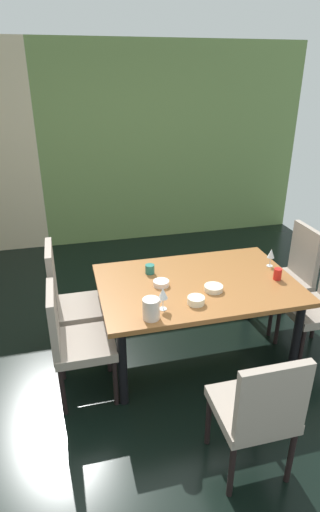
{
  "coord_description": "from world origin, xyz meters",
  "views": [
    {
      "loc": [
        -0.59,
        -2.71,
        2.3
      ],
      "look_at": [
        0.16,
        0.31,
        0.85
      ],
      "focal_mm": 28.0,
      "sensor_mm": 36.0,
      "label": 1
    }
  ],
  "objects_px": {
    "chair_right_far": "(291,272)",
    "cup_near_window": "(278,274)",
    "dining_table": "(197,290)",
    "wine_glass_front": "(163,294)",
    "wine_glass_west": "(271,254)",
    "pitcher_near_shelf": "(151,309)",
    "chair_head_near": "(258,409)",
    "serving_bowl_east": "(196,300)",
    "cup_south": "(150,269)",
    "serving_bowl_rear": "(161,283)",
    "chair_left_far": "(68,298)",
    "serving_bowl_left": "(214,288)",
    "chair_left_near": "(73,338)"
  },
  "relations": [
    {
      "from": "dining_table",
      "to": "chair_head_near",
      "type": "bearing_deg",
      "value": -91.68
    },
    {
      "from": "serving_bowl_left",
      "to": "cup_south",
      "type": "relative_size",
      "value": 1.89
    },
    {
      "from": "chair_left_near",
      "to": "wine_glass_west",
      "type": "bearing_deg",
      "value": 102.21
    },
    {
      "from": "dining_table",
      "to": "pitcher_near_shelf",
      "type": "distance_m",
      "value": 0.67
    },
    {
      "from": "serving_bowl_east",
      "to": "cup_near_window",
      "type": "distance_m",
      "value": 0.81
    },
    {
      "from": "wine_glass_west",
      "to": "serving_bowl_east",
      "type": "xyz_separation_m",
      "value": [
        -0.84,
        -0.44,
        -0.09
      ]
    },
    {
      "from": "pitcher_near_shelf",
      "to": "chair_head_near",
      "type": "bearing_deg",
      "value": -60.04
    },
    {
      "from": "wine_glass_front",
      "to": "serving_bowl_rear",
      "type": "relative_size",
      "value": 1.36
    },
    {
      "from": "wine_glass_west",
      "to": "pitcher_near_shelf",
      "type": "bearing_deg",
      "value": -155.56
    },
    {
      "from": "chair_right_far",
      "to": "cup_south",
      "type": "distance_m",
      "value": 1.4
    },
    {
      "from": "serving_bowl_left",
      "to": "pitcher_near_shelf",
      "type": "relative_size",
      "value": 0.95
    },
    {
      "from": "chair_head_near",
      "to": "serving_bowl_rear",
      "type": "bearing_deg",
      "value": 102.41
    },
    {
      "from": "cup_south",
      "to": "serving_bowl_rear",
      "type": "bearing_deg",
      "value": -80.33
    },
    {
      "from": "chair_right_far",
      "to": "serving_bowl_east",
      "type": "relative_size",
      "value": 7.63
    },
    {
      "from": "chair_right_far",
      "to": "serving_bowl_left",
      "type": "xyz_separation_m",
      "value": [
        -0.97,
        -0.42,
        0.19
      ]
    },
    {
      "from": "dining_table",
      "to": "cup_south",
      "type": "bearing_deg",
      "value": 144.06
    },
    {
      "from": "serving_bowl_east",
      "to": "cup_near_window",
      "type": "xyz_separation_m",
      "value": [
        0.78,
        0.2,
        0.02
      ]
    },
    {
      "from": "chair_head_near",
      "to": "pitcher_near_shelf",
      "type": "height_order",
      "value": "chair_head_near"
    },
    {
      "from": "chair_head_near",
      "to": "serving_bowl_east",
      "type": "bearing_deg",
      "value": 95.4
    },
    {
      "from": "chair_right_far",
      "to": "cup_near_window",
      "type": "xyz_separation_m",
      "value": [
        -0.38,
        -0.37,
        0.22
      ]
    },
    {
      "from": "chair_head_near",
      "to": "serving_bowl_east",
      "type": "relative_size",
      "value": 7.15
    },
    {
      "from": "chair_left_near",
      "to": "dining_table",
      "type": "bearing_deg",
      "value": 103.83
    },
    {
      "from": "dining_table",
      "to": "cup_south",
      "type": "height_order",
      "value": "cup_south"
    },
    {
      "from": "chair_right_far",
      "to": "wine_glass_front",
      "type": "xyz_separation_m",
      "value": [
        -1.42,
        -0.58,
        0.3
      ]
    },
    {
      "from": "wine_glass_front",
      "to": "wine_glass_west",
      "type": "height_order",
      "value": "wine_glass_front"
    },
    {
      "from": "chair_left_far",
      "to": "chair_left_near",
      "type": "height_order",
      "value": "chair_left_far"
    },
    {
      "from": "chair_left_far",
      "to": "chair_left_near",
      "type": "distance_m",
      "value": 0.51
    },
    {
      "from": "dining_table",
      "to": "wine_glass_front",
      "type": "bearing_deg",
      "value": -139.02
    },
    {
      "from": "serving_bowl_east",
      "to": "chair_left_near",
      "type": "bearing_deg",
      "value": 176.22
    },
    {
      "from": "chair_left_near",
      "to": "chair_left_far",
      "type": "bearing_deg",
      "value": -178.86
    },
    {
      "from": "chair_head_near",
      "to": "serving_bowl_left",
      "type": "distance_m",
      "value": 1.07
    },
    {
      "from": "dining_table",
      "to": "wine_glass_front",
      "type": "relative_size",
      "value": 9.22
    },
    {
      "from": "cup_south",
      "to": "pitcher_near_shelf",
      "type": "xyz_separation_m",
      "value": [
        -0.14,
        -0.67,
        0.04
      ]
    },
    {
      "from": "serving_bowl_east",
      "to": "cup_south",
      "type": "relative_size",
      "value": 1.65
    },
    {
      "from": "dining_table",
      "to": "chair_left_near",
      "type": "bearing_deg",
      "value": -166.17
    },
    {
      "from": "chair_right_far",
      "to": "pitcher_near_shelf",
      "type": "height_order",
      "value": "chair_right_far"
    },
    {
      "from": "chair_head_near",
      "to": "chair_left_far",
      "type": "distance_m",
      "value": 1.78
    },
    {
      "from": "chair_left_near",
      "to": "serving_bowl_rear",
      "type": "distance_m",
      "value": 0.81
    },
    {
      "from": "chair_left_far",
      "to": "serving_bowl_left",
      "type": "relative_size",
      "value": 6.99
    },
    {
      "from": "chair_left_near",
      "to": "pitcher_near_shelf",
      "type": "relative_size",
      "value": 5.93
    },
    {
      "from": "wine_glass_west",
      "to": "chair_right_far",
      "type": "bearing_deg",
      "value": 22.06
    },
    {
      "from": "serving_bowl_rear",
      "to": "chair_right_far",
      "type": "bearing_deg",
      "value": 10.14
    },
    {
      "from": "chair_head_near",
      "to": "chair_left_far",
      "type": "relative_size",
      "value": 0.89
    },
    {
      "from": "serving_bowl_east",
      "to": "cup_near_window",
      "type": "height_order",
      "value": "cup_near_window"
    },
    {
      "from": "chair_left_near",
      "to": "serving_bowl_rear",
      "type": "xyz_separation_m",
      "value": [
        0.73,
        0.27,
        0.21
      ]
    },
    {
      "from": "chair_left_far",
      "to": "wine_glass_west",
      "type": "distance_m",
      "value": 1.8
    },
    {
      "from": "chair_left_near",
      "to": "wine_glass_front",
      "type": "distance_m",
      "value": 0.74
    },
    {
      "from": "chair_right_far",
      "to": "serving_bowl_left",
      "type": "relative_size",
      "value": 6.66
    },
    {
      "from": "chair_left_near",
      "to": "pitcher_near_shelf",
      "type": "xyz_separation_m",
      "value": [
        0.55,
        -0.17,
        0.27
      ]
    },
    {
      "from": "chair_left_near",
      "to": "serving_bowl_east",
      "type": "height_order",
      "value": "chair_left_near"
    }
  ]
}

